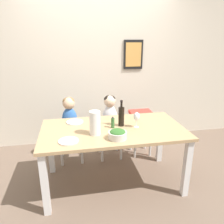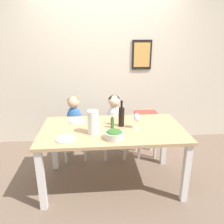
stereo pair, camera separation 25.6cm
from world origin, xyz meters
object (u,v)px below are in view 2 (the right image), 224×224
object	(u,v)px
salad_bowl_large	(114,134)
person_child_left	(74,112)
person_child_center	(114,111)
dinner_plate_back_left	(77,121)
chair_right_highchair	(146,123)
chair_far_left	(75,135)
wine_bottle	(121,116)
chair_far_center	(114,134)
paper_towel_roll	(93,122)
wine_glass_near	(137,118)
dinner_plate_front_left	(66,139)

from	to	relation	value
salad_bowl_large	person_child_left	bearing A→B (deg)	118.00
person_child_center	dinner_plate_back_left	bearing A→B (deg)	-143.07
chair_right_highchair	dinner_plate_back_left	world-z (taller)	dinner_plate_back_left
chair_far_left	wine_bottle	xyz separation A→B (m)	(0.62, -0.60, 0.50)
chair_far_left	chair_far_center	world-z (taller)	same
chair_far_center	paper_towel_roll	xyz separation A→B (m)	(-0.31, -0.78, 0.51)
chair_far_center	wine_glass_near	world-z (taller)	wine_glass_near
wine_glass_near	dinner_plate_back_left	distance (m)	0.78
chair_far_center	salad_bowl_large	world-z (taller)	salad_bowl_large
chair_right_highchair	dinner_plate_front_left	bearing A→B (deg)	-139.95
wine_bottle	salad_bowl_large	distance (m)	0.36
wine_glass_near	salad_bowl_large	size ratio (longest dim) A/B	0.94
paper_towel_roll	wine_glass_near	xyz separation A→B (m)	(0.50, 0.11, -0.00)
chair_far_center	dinner_plate_back_left	distance (m)	0.75
wine_glass_near	person_child_center	bearing A→B (deg)	106.24
chair_right_highchair	wine_bottle	distance (m)	0.83
dinner_plate_front_left	person_child_center	bearing A→B (deg)	56.90
chair_far_center	paper_towel_roll	size ratio (longest dim) A/B	1.69
dinner_plate_front_left	dinner_plate_back_left	world-z (taller)	same
chair_far_center	wine_glass_near	size ratio (longest dim) A/B	2.41
person_child_center	dinner_plate_back_left	world-z (taller)	person_child_center
salad_bowl_large	dinner_plate_front_left	size ratio (longest dim) A/B	0.95
chair_far_center	chair_right_highchair	world-z (taller)	chair_right_highchair
paper_towel_roll	person_child_left	bearing A→B (deg)	109.48
wine_bottle	salad_bowl_large	size ratio (longest dim) A/B	1.61
person_child_left	paper_towel_roll	bearing A→B (deg)	-70.52
chair_far_left	wine_glass_near	bearing A→B (deg)	-40.91
chair_far_left	dinner_plate_back_left	distance (m)	0.55
person_child_left	dinner_plate_back_left	distance (m)	0.40
paper_towel_roll	salad_bowl_large	size ratio (longest dim) A/B	1.34
chair_far_left	paper_towel_roll	bearing A→B (deg)	-70.49
chair_far_center	chair_right_highchair	bearing A→B (deg)	0.00
person_child_center	wine_bottle	bearing A→B (deg)	-87.02
person_child_left	person_child_center	xyz separation A→B (m)	(0.58, 0.00, 0.00)
dinner_plate_back_left	person_child_center	bearing A→B (deg)	36.93
chair_far_center	salad_bowl_large	distance (m)	1.03
chair_far_left	wine_glass_near	size ratio (longest dim) A/B	2.41
chair_far_left	dinner_plate_back_left	bearing A→B (deg)	-80.24
paper_towel_roll	dinner_plate_back_left	distance (m)	0.47
paper_towel_roll	wine_bottle	bearing A→B (deg)	28.95
chair_far_center	paper_towel_roll	world-z (taller)	paper_towel_roll
chair_right_highchair	chair_far_center	bearing A→B (deg)	180.00
chair_far_center	dinner_plate_back_left	world-z (taller)	dinner_plate_back_left
person_child_left	dinner_plate_front_left	world-z (taller)	person_child_left
chair_far_left	wine_glass_near	world-z (taller)	wine_glass_near
person_child_center	wine_bottle	world-z (taller)	wine_bottle
dinner_plate_back_left	chair_far_center	bearing A→B (deg)	36.83
chair_far_center	wine_bottle	size ratio (longest dim) A/B	1.41
chair_far_left	chair_right_highchair	world-z (taller)	chair_right_highchair
chair_far_left	person_child_center	world-z (taller)	person_child_center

